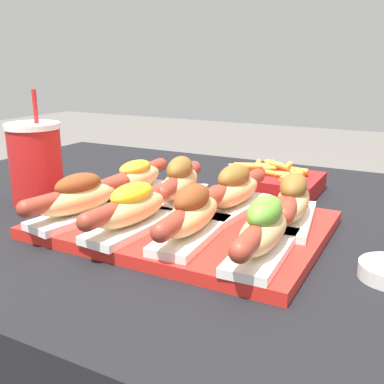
% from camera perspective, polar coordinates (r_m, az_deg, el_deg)
% --- Properties ---
extents(patio_table, '(1.38, 0.88, 0.69)m').
position_cam_1_polar(patio_table, '(0.97, 2.43, -21.98)').
color(patio_table, black).
rests_on(patio_table, ground_plane).
extents(serving_tray, '(0.43, 0.31, 0.02)m').
position_cam_1_polar(serving_tray, '(0.71, -0.75, -4.18)').
color(serving_tray, red).
rests_on(serving_tray, patio_table).
extents(hot_dog_0, '(0.09, 0.21, 0.07)m').
position_cam_1_polar(hot_dog_0, '(0.72, -14.13, -0.77)').
color(hot_dog_0, white).
rests_on(hot_dog_0, serving_tray).
extents(hot_dog_1, '(0.07, 0.21, 0.07)m').
position_cam_1_polar(hot_dog_1, '(0.66, -7.58, -2.07)').
color(hot_dog_1, white).
rests_on(hot_dog_1, serving_tray).
extents(hot_dog_2, '(0.07, 0.21, 0.08)m').
position_cam_1_polar(hot_dog_2, '(0.63, 0.00, -2.86)').
color(hot_dog_2, white).
rests_on(hot_dog_2, serving_tray).
extents(hot_dog_3, '(0.07, 0.21, 0.08)m').
position_cam_1_polar(hot_dog_3, '(0.58, 9.11, -4.70)').
color(hot_dog_3, white).
rests_on(hot_dog_3, serving_tray).
extents(hot_dog_4, '(0.07, 0.21, 0.07)m').
position_cam_1_polar(hot_dog_4, '(0.83, -7.18, 1.66)').
color(hot_dog_4, white).
rests_on(hot_dog_4, serving_tray).
extents(hot_dog_5, '(0.09, 0.21, 0.08)m').
position_cam_1_polar(hot_dog_5, '(0.79, -1.54, 1.27)').
color(hot_dog_5, white).
rests_on(hot_dog_5, serving_tray).
extents(hot_dog_6, '(0.07, 0.21, 0.08)m').
position_cam_1_polar(hot_dog_6, '(0.74, 5.33, 0.19)').
color(hot_dog_6, white).
rests_on(hot_dog_6, serving_tray).
extents(hot_dog_7, '(0.08, 0.21, 0.08)m').
position_cam_1_polar(hot_dog_7, '(0.70, 12.66, -1.13)').
color(hot_dog_7, white).
rests_on(hot_dog_7, serving_tray).
extents(drink_cup, '(0.10, 0.10, 0.21)m').
position_cam_1_polar(drink_cup, '(0.88, -19.20, 3.42)').
color(drink_cup, red).
rests_on(drink_cup, patio_table).
extents(fries_basket, '(0.18, 0.15, 0.06)m').
position_cam_1_polar(fries_basket, '(0.94, 10.33, 1.31)').
color(fries_basket, '#B21919').
rests_on(fries_basket, patio_table).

